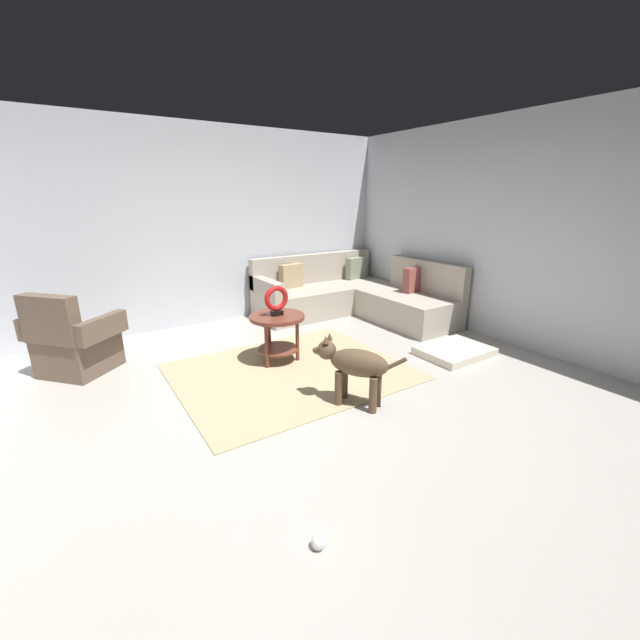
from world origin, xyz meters
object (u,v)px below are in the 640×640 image
dog (354,365)px  dog_toy_ball (319,542)px  torus_sculpture (276,300)px  sectional_couch (354,297)px  side_table (277,326)px  dog_bed_mat (454,351)px  armchair (73,344)px

dog → dog_toy_ball: dog is taller
torus_sculpture → sectional_couch: bearing=28.5°
side_table → dog_toy_ball: side_table is taller
sectional_couch → torus_sculpture: sectional_couch is taller
dog_bed_mat → dog_toy_ball: dog_bed_mat is taller
armchair → torus_sculpture: armchair is taller
side_table → dog: bearing=-84.6°
sectional_couch → armchair: size_ratio=2.26×
dog → dog_bed_mat: bearing=-24.4°
sectional_couch → dog_bed_mat: 1.95m
dog_toy_ball → dog: bearing=45.8°
dog → dog_toy_ball: size_ratio=9.41×
sectional_couch → torus_sculpture: 2.11m
dog_bed_mat → dog: dog is taller
torus_sculpture → dog_bed_mat: size_ratio=0.41×
torus_sculpture → dog_toy_ball: torus_sculpture is taller
sectional_couch → dog: 2.79m
torus_sculpture → dog: bearing=-84.6°
dog_bed_mat → dog: (-1.69, -0.27, 0.33)m
sectional_couch → armchair: (-3.72, -0.10, 0.03)m
side_table → torus_sculpture: bearing=-104.0°
sectional_couch → dog: bearing=-127.7°
sectional_couch → torus_sculpture: size_ratio=6.90×
dog_toy_ball → armchair: bearing=106.0°
sectional_couch → side_table: 2.07m
sectional_couch → dog: size_ratio=3.06×
armchair → dog: size_ratio=1.35×
armchair → dog_bed_mat: armchair is taller
torus_sculpture → dog: torus_sculpture is taller
sectional_couch → armchair: 3.72m
sectional_couch → dog_bed_mat: sectional_couch is taller
armchair → dog_toy_ball: 3.36m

